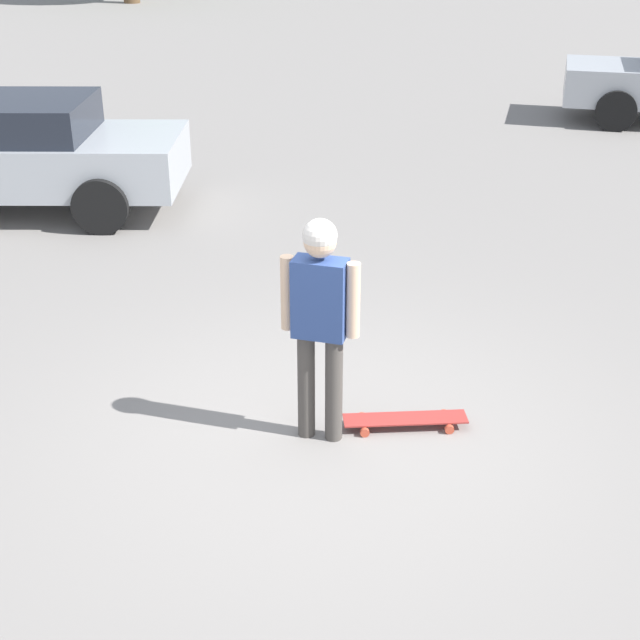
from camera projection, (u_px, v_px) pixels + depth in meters
The scene contains 4 objects.
ground_plane at pixel (320, 436), 6.67m from camera, with size 220.00×220.00×0.00m, color gray.
person at pixel (320, 308), 6.21m from camera, with size 0.24×0.57×1.71m.
skateboard at pixel (405, 420), 6.75m from camera, with size 0.47×0.95×0.08m.
car_parked_near at pixel (6, 152), 11.11m from camera, with size 2.71×4.68×1.41m.
Camera 1 is at (5.46, 1.37, 3.67)m, focal length 50.00 mm.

